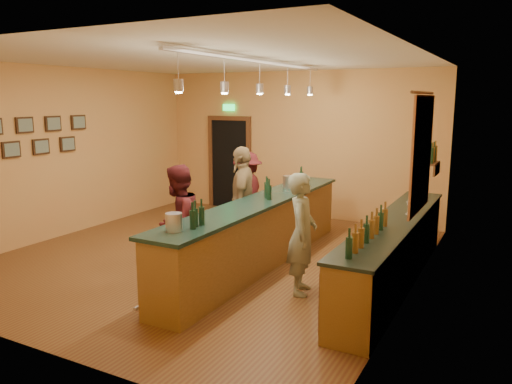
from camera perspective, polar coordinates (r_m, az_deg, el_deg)
The scene contains 18 objects.
floor at distance 8.45m, azimuth -5.18°, elevation -7.36°, with size 7.00×7.00×0.00m, color brown.
ceiling at distance 8.06m, azimuth -5.57°, elevation 14.84°, with size 6.50×7.00×0.02m, color silver.
wall_back at distance 11.17m, azimuth 4.57°, elevation 5.44°, with size 6.50×0.02×3.20m, color #DC9652.
wall_front at distance 5.55m, azimuth -25.58°, elevation -0.80°, with size 6.50×0.02×3.20m, color #DC9652.
wall_left at distance 10.24m, azimuth -20.80°, elevation 4.32°, with size 0.02×7.00×3.20m, color #DC9652.
wall_right at distance 6.88m, azimuth 17.89°, elevation 1.75°, with size 0.02×7.00×3.20m, color #DC9652.
doorway at distance 11.97m, azimuth -3.01°, elevation 3.52°, with size 1.15×0.09×2.48m.
tapestry at distance 7.25m, azimuth 18.42°, elevation 4.13°, with size 0.03×1.40×1.60m, color maroon.
bottle_shelf at distance 8.75m, azimuth 19.65°, elevation 3.87°, with size 0.17×0.55×0.54m.
picture_grid at distance 9.70m, azimuth -24.10°, elevation 5.85°, with size 0.06×2.20×0.70m, color #382111, non-canonical shape.
back_counter at distance 7.35m, azimuth 15.49°, elevation -6.49°, with size 0.60×4.55×1.27m.
tasting_bar at distance 7.83m, azimuth 0.38°, elevation -4.14°, with size 0.74×5.10×1.38m.
pendant_track at distance 7.58m, azimuth 0.42°, elevation 13.51°, with size 0.11×4.60×0.50m.
bartender at distance 6.71m, azimuth 5.29°, elevation -4.79°, with size 0.60×0.39×1.65m, color gray.
customer_a at distance 7.27m, azimuth -8.90°, elevation -3.51°, with size 0.82×0.64×1.68m, color #59191E.
customer_b at distance 8.39m, azimuth -1.54°, elevation -0.98°, with size 1.07×0.45×1.83m, color #997A51.
customer_c at distance 9.76m, azimuth -0.97°, elevation -0.04°, with size 1.03×0.59×1.59m, color #59191E.
bar_stool at distance 9.38m, azimuth 14.78°, elevation -2.82°, with size 0.30×0.30×0.62m.
Camera 1 is at (4.42, -6.71, 2.60)m, focal length 35.00 mm.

